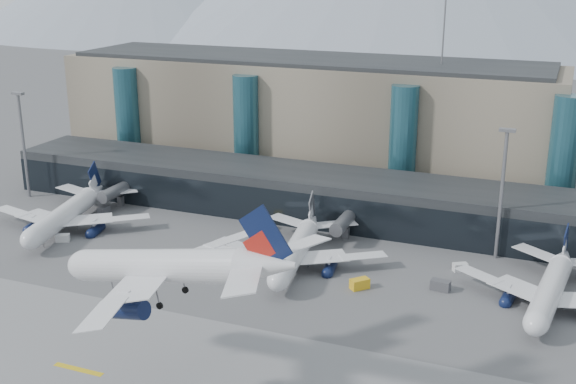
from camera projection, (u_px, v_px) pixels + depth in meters
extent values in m
plane|color=#515154|center=(252.00, 346.00, 107.82)|extent=(900.00, 900.00, 0.00)
cube|color=gold|center=(79.00, 369.00, 101.59)|extent=(8.00, 1.00, 0.02)
cube|color=black|center=(361.00, 200.00, 157.54)|extent=(170.00, 18.00, 10.00)
cube|color=black|center=(349.00, 217.00, 149.99)|extent=(170.00, 0.40, 8.00)
cylinder|color=slate|center=(120.00, 189.00, 167.44)|extent=(2.80, 14.00, 2.80)
cube|color=slate|center=(121.00, 201.00, 168.37)|extent=(1.20, 1.20, 2.40)
cylinder|color=slate|center=(346.00, 219.00, 148.07)|extent=(2.80, 14.00, 2.80)
cube|color=slate|center=(346.00, 233.00, 148.99)|extent=(1.20, 1.20, 2.40)
cube|color=gray|center=(306.00, 118.00, 191.56)|extent=(130.00, 30.00, 30.00)
cube|color=black|center=(306.00, 59.00, 186.78)|extent=(123.50, 28.00, 1.00)
cylinder|color=#235463|center=(128.00, 120.00, 193.58)|extent=(6.40, 6.40, 28.00)
cylinder|color=#235463|center=(246.00, 131.00, 181.25)|extent=(6.40, 6.40, 28.00)
cylinder|color=#235463|center=(403.00, 145.00, 167.15)|extent=(6.40, 6.40, 28.00)
cylinder|color=#235463|center=(563.00, 160.00, 154.82)|extent=(6.40, 6.40, 28.00)
cylinder|color=slate|center=(444.00, 34.00, 172.15)|extent=(0.40, 0.40, 16.00)
cylinder|color=slate|center=(24.00, 147.00, 171.93)|extent=(0.70, 0.70, 25.00)
cube|color=slate|center=(18.00, 93.00, 167.99)|extent=(3.00, 1.20, 0.60)
cylinder|color=slate|center=(501.00, 197.00, 135.83)|extent=(0.70, 0.70, 25.00)
cube|color=slate|center=(508.00, 130.00, 131.89)|extent=(3.00, 1.20, 0.60)
cylinder|color=silver|center=(170.00, 256.00, 91.24)|extent=(26.73, 8.05, 4.37)
ellipsoid|color=silver|center=(93.00, 237.00, 97.49)|extent=(6.68, 5.19, 4.37)
cone|color=silver|center=(286.00, 283.00, 83.15)|extent=(8.08, 5.39, 4.37)
cube|color=silver|center=(132.00, 293.00, 82.80)|extent=(11.60, 19.89, 0.22)
cylinder|color=#0D173B|center=(136.00, 300.00, 86.07)|extent=(5.56, 3.12, 2.40)
cube|color=silver|center=(262.00, 299.00, 78.73)|extent=(6.88, 10.50, 0.17)
cube|color=silver|center=(225.00, 240.00, 98.35)|extent=(15.66, 19.28, 0.22)
cylinder|color=#0D173B|center=(207.00, 258.00, 97.88)|extent=(5.56, 3.12, 2.40)
cube|color=silver|center=(308.00, 265.00, 87.43)|extent=(8.82, 10.14, 0.17)
cube|color=#0D173B|center=(289.00, 255.00, 81.89)|extent=(6.50, 1.18, 7.69)
cube|color=#A71C14|center=(281.00, 264.00, 82.83)|extent=(4.37, 0.92, 4.21)
cylinder|color=slate|center=(117.00, 262.00, 96.49)|extent=(0.18, 0.18, 3.50)
cylinder|color=black|center=(118.00, 272.00, 96.96)|extent=(0.81, 0.38, 0.78)
cylinder|color=black|center=(166.00, 297.00, 89.89)|extent=(1.04, 0.52, 1.00)
cylinder|color=black|center=(192.00, 281.00, 94.22)|extent=(1.04, 0.52, 1.00)
cylinder|color=silver|center=(67.00, 207.00, 153.98)|extent=(9.60, 26.01, 4.26)
ellipsoid|color=silver|center=(37.00, 228.00, 141.93)|extent=(5.42, 6.73, 4.26)
cone|color=silver|center=(99.00, 183.00, 169.41)|extent=(5.72, 8.08, 4.26)
cube|color=silver|center=(111.00, 209.00, 154.48)|extent=(18.39, 16.07, 0.21)
cylinder|color=#0D173B|center=(100.00, 221.00, 154.11)|extent=(3.38, 5.52, 2.34)
cube|color=silver|center=(119.00, 183.00, 168.54)|extent=(9.66, 8.97, 0.17)
cube|color=silver|center=(32.00, 205.00, 157.36)|extent=(19.28, 10.14, 0.21)
cylinder|color=#0D173B|center=(39.00, 217.00, 156.31)|extent=(3.38, 5.52, 2.34)
cube|color=silver|center=(78.00, 181.00, 170.16)|extent=(10.18, 6.13, 0.17)
cube|color=#0D173B|center=(98.00, 169.00, 168.71)|extent=(1.60, 6.27, 7.49)
cube|color=silver|center=(97.00, 175.00, 168.07)|extent=(1.19, 4.22, 4.10)
cylinder|color=slate|center=(48.00, 234.00, 146.39)|extent=(0.17, 0.17, 3.41)
cylinder|color=black|center=(49.00, 241.00, 146.85)|extent=(0.42, 0.80, 0.76)
cylinder|color=black|center=(82.00, 224.00, 155.92)|extent=(0.58, 1.03, 0.97)
cylinder|color=black|center=(60.00, 223.00, 156.73)|extent=(0.58, 1.03, 0.97)
cylinder|color=silver|center=(297.00, 242.00, 135.49)|extent=(7.49, 24.56, 4.02)
ellipsoid|color=silver|center=(282.00, 268.00, 124.27)|extent=(4.79, 6.15, 4.02)
cone|color=silver|center=(314.00, 214.00, 149.85)|extent=(4.98, 7.43, 4.02)
cube|color=silver|center=(344.00, 246.00, 135.39)|extent=(17.70, 14.43, 0.20)
cylinder|color=#0D173B|center=(332.00, 258.00, 135.19)|extent=(2.89, 5.12, 2.21)
cube|color=silver|center=(337.00, 215.00, 148.72)|extent=(9.30, 8.12, 0.16)
cube|color=silver|center=(255.00, 238.00, 139.20)|extent=(18.27, 10.60, 0.20)
cylinder|color=#0D173B|center=(264.00, 252.00, 138.09)|extent=(2.89, 5.12, 2.21)
cube|color=silver|center=(291.00, 211.00, 150.85)|extent=(9.64, 6.29, 0.16)
cube|color=slate|center=(314.00, 199.00, 149.18)|extent=(1.11, 5.97, 7.07)
cube|color=silver|center=(313.00, 206.00, 148.59)|extent=(0.86, 4.01, 3.86)
cylinder|color=slate|center=(287.00, 273.00, 128.44)|extent=(0.16, 0.16, 3.21)
cylinder|color=black|center=(287.00, 280.00, 128.87)|extent=(0.36, 0.74, 0.71)
cylinder|color=black|center=(311.00, 261.00, 137.15)|extent=(0.49, 0.96, 0.92)
cylinder|color=black|center=(286.00, 258.00, 138.22)|extent=(0.49, 0.96, 0.92)
cylinder|color=silver|center=(552.00, 280.00, 119.52)|extent=(6.55, 24.03, 3.93)
ellipsoid|color=silver|center=(540.00, 310.00, 109.56)|extent=(4.52, 5.91, 3.93)
cone|color=silver|center=(566.00, 248.00, 132.27)|extent=(4.67, 7.18, 3.93)
cube|color=silver|center=(502.00, 270.00, 124.95)|extent=(17.48, 13.76, 0.20)
cylinder|color=#0D173B|center=(512.00, 286.00, 123.51)|extent=(2.68, 4.96, 2.16)
cube|color=silver|center=(539.00, 243.00, 134.34)|extent=(9.19, 7.78, 0.16)
cube|color=#0D173B|center=(568.00, 232.00, 131.59)|extent=(0.89, 5.87, 6.93)
cube|color=silver|center=(567.00, 239.00, 131.09)|extent=(0.71, 3.94, 3.79)
cylinder|color=slate|center=(542.00, 315.00, 113.34)|extent=(0.16, 0.16, 3.15)
cylinder|color=black|center=(541.00, 323.00, 113.76)|extent=(0.33, 0.72, 0.70)
cylinder|color=black|center=(565.00, 302.00, 120.53)|extent=(0.45, 0.93, 0.90)
cylinder|color=black|center=(536.00, 296.00, 122.65)|extent=(0.45, 0.93, 0.90)
cube|color=silver|center=(63.00, 238.00, 147.54)|extent=(3.12, 2.59, 1.53)
cube|color=gold|center=(265.00, 226.00, 153.68)|extent=(2.25, 3.13, 1.65)
cube|color=#46464A|center=(440.00, 285.00, 125.77)|extent=(3.48, 2.08, 1.85)
cube|color=silver|center=(460.00, 267.00, 133.54)|extent=(3.03, 2.63, 1.53)
cube|color=#46464A|center=(104.00, 210.00, 163.40)|extent=(1.72, 3.11, 1.71)
cube|color=silver|center=(520.00, 292.00, 123.82)|extent=(2.30, 2.51, 1.27)
cube|color=gold|center=(360.00, 284.00, 126.36)|extent=(3.52, 3.62, 1.83)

